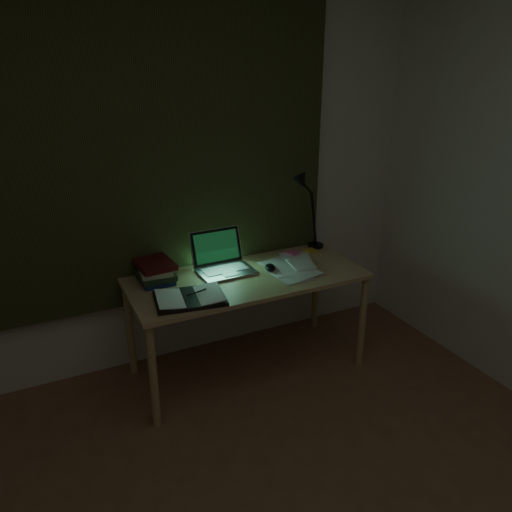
{
  "coord_description": "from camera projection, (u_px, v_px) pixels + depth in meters",
  "views": [
    {
      "loc": [
        -0.72,
        -0.87,
        1.86
      ],
      "look_at": [
        0.42,
        1.49,
        0.82
      ],
      "focal_mm": 35.0,
      "sensor_mm": 36.0,
      "label": 1
    }
  ],
  "objects": [
    {
      "name": "desk",
      "position": [
        248.0,
        324.0,
        3.1
      ],
      "size": [
        1.42,
        0.62,
        0.65
      ],
      "primitive_type": null,
      "color": "tan",
      "rests_on": "floor"
    },
    {
      "name": "sticky_pink",
      "position": [
        292.0,
        253.0,
        3.32
      ],
      "size": [
        0.09,
        0.09,
        0.02
      ],
      "primitive_type": "cube",
      "rotation": [
        0.0,
        0.0,
        0.36
      ],
      "color": "pink",
      "rests_on": "desk"
    },
    {
      "name": "loose_papers",
      "position": [
        293.0,
        265.0,
        3.12
      ],
      "size": [
        0.34,
        0.36,
        0.02
      ],
      "primitive_type": null,
      "rotation": [
        0.0,
        0.0,
        -0.1
      ],
      "color": "silver",
      "rests_on": "desk"
    },
    {
      "name": "sticky_yellow",
      "position": [
        310.0,
        251.0,
        3.36
      ],
      "size": [
        0.08,
        0.08,
        0.01
      ],
      "primitive_type": "cube",
      "rotation": [
        0.0,
        0.0,
        0.14
      ],
      "color": "gold",
      "rests_on": "desk"
    },
    {
      "name": "desk_lamp",
      "position": [
        317.0,
        208.0,
        3.34
      ],
      "size": [
        0.41,
        0.34,
        0.56
      ],
      "primitive_type": null,
      "rotation": [
        0.0,
        0.0,
        0.13
      ],
      "color": "black",
      "rests_on": "desk"
    },
    {
      "name": "book_stack",
      "position": [
        154.0,
        271.0,
        2.89
      ],
      "size": [
        0.21,
        0.25,
        0.13
      ],
      "primitive_type": null,
      "rotation": [
        0.0,
        0.0,
        0.06
      ],
      "color": "white",
      "rests_on": "desk"
    },
    {
      "name": "laptop",
      "position": [
        226.0,
        255.0,
        2.99
      ],
      "size": [
        0.34,
        0.38,
        0.24
      ],
      "primitive_type": null,
      "rotation": [
        0.0,
        0.0,
        0.03
      ],
      "color": "#A7A7AB",
      "rests_on": "desk"
    },
    {
      "name": "open_textbook",
      "position": [
        190.0,
        298.0,
        2.68
      ],
      "size": [
        0.41,
        0.32,
        0.03
      ],
      "primitive_type": null,
      "rotation": [
        0.0,
        0.0,
        -0.15
      ],
      "color": "white",
      "rests_on": "desk"
    },
    {
      "name": "mouse",
      "position": [
        270.0,
        268.0,
        3.06
      ],
      "size": [
        0.09,
        0.12,
        0.04
      ],
      "primitive_type": "ellipsoid",
      "rotation": [
        0.0,
        0.0,
        -0.35
      ],
      "color": "black",
      "rests_on": "desk"
    },
    {
      "name": "wall_back",
      "position": [
        153.0,
        170.0,
        2.91
      ],
      "size": [
        3.5,
        0.0,
        2.5
      ],
      "primitive_type": "cube",
      "color": "silver",
      "rests_on": "ground"
    },
    {
      "name": "curtain",
      "position": [
        152.0,
        137.0,
        2.81
      ],
      "size": [
        2.2,
        0.06,
        2.0
      ],
      "primitive_type": "cube",
      "color": "#2A3018",
      "rests_on": "wall_back"
    }
  ]
}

